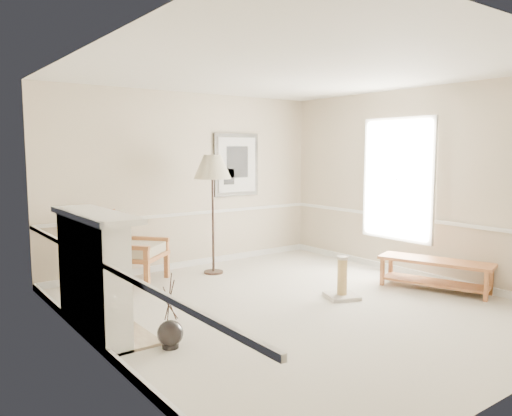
{
  "coord_description": "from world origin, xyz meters",
  "views": [
    {
      "loc": [
        -4.04,
        -4.59,
        1.95
      ],
      "look_at": [
        -0.12,
        0.7,
        1.19
      ],
      "focal_mm": 35.0,
      "sensor_mm": 36.0,
      "label": 1
    }
  ],
  "objects_px": {
    "floor_vase": "(170,334)",
    "armchair": "(127,244)",
    "scratching_post": "(342,285)",
    "floor_lamp": "(213,170)",
    "bench": "(435,270)"
  },
  "relations": [
    {
      "from": "armchair",
      "to": "scratching_post",
      "type": "height_order",
      "value": "armchair"
    },
    {
      "from": "floor_lamp",
      "to": "bench",
      "type": "bearing_deg",
      "value": -53.51
    },
    {
      "from": "floor_vase",
      "to": "scratching_post",
      "type": "height_order",
      "value": "floor_vase"
    },
    {
      "from": "floor_lamp",
      "to": "scratching_post",
      "type": "height_order",
      "value": "floor_lamp"
    },
    {
      "from": "floor_vase",
      "to": "armchair",
      "type": "distance_m",
      "value": 2.77
    },
    {
      "from": "floor_vase",
      "to": "bench",
      "type": "distance_m",
      "value": 3.95
    },
    {
      "from": "armchair",
      "to": "floor_lamp",
      "type": "relative_size",
      "value": 0.62
    },
    {
      "from": "scratching_post",
      "to": "floor_lamp",
      "type": "bearing_deg",
      "value": 106.82
    },
    {
      "from": "scratching_post",
      "to": "bench",
      "type": "bearing_deg",
      "value": -20.96
    },
    {
      "from": "armchair",
      "to": "bench",
      "type": "xyz_separation_m",
      "value": [
        3.29,
        -3.0,
        -0.29
      ]
    },
    {
      "from": "armchair",
      "to": "scratching_post",
      "type": "xyz_separation_m",
      "value": [
        1.96,
        -2.5,
        -0.4
      ]
    },
    {
      "from": "floor_vase",
      "to": "bench",
      "type": "relative_size",
      "value": 0.48
    },
    {
      "from": "bench",
      "to": "scratching_post",
      "type": "distance_m",
      "value": 1.42
    },
    {
      "from": "armchair",
      "to": "floor_lamp",
      "type": "bearing_deg",
      "value": -54.8
    },
    {
      "from": "floor_lamp",
      "to": "bench",
      "type": "height_order",
      "value": "floor_lamp"
    }
  ]
}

